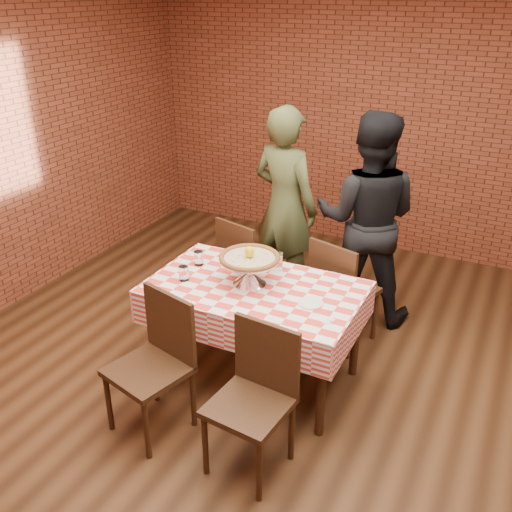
% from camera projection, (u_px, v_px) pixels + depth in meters
% --- Properties ---
extents(ground, '(6.00, 6.00, 0.00)m').
position_uv_depth(ground, '(276.00, 412.00, 3.90)').
color(ground, black).
rests_on(ground, ground).
extents(back_wall, '(5.50, 0.00, 5.50)m').
position_uv_depth(back_wall, '(403.00, 115.00, 5.69)').
color(back_wall, brown).
rests_on(back_wall, ground).
extents(table, '(1.44, 0.87, 0.75)m').
position_uv_depth(table, '(255.00, 333.00, 4.09)').
color(table, '#382212').
rests_on(table, ground).
extents(tablecloth, '(1.48, 0.90, 0.25)m').
position_uv_depth(tablecloth, '(255.00, 302.00, 3.98)').
color(tablecloth, '#E33D32').
rests_on(tablecloth, table).
extents(pizza_stand, '(0.47, 0.47, 0.19)m').
position_uv_depth(pizza_stand, '(250.00, 271.00, 3.93)').
color(pizza_stand, silver).
rests_on(pizza_stand, tablecloth).
extents(pizza, '(0.48, 0.48, 0.03)m').
position_uv_depth(pizza, '(249.00, 258.00, 3.89)').
color(pizza, beige).
rests_on(pizza, pizza_stand).
extents(lemon, '(0.07, 0.07, 0.08)m').
position_uv_depth(lemon, '(249.00, 252.00, 3.86)').
color(lemon, yellow).
rests_on(lemon, pizza).
extents(water_glass_left, '(0.07, 0.07, 0.11)m').
position_uv_depth(water_glass_left, '(184.00, 273.00, 3.98)').
color(water_glass_left, white).
rests_on(water_glass_left, tablecloth).
extents(water_glass_right, '(0.07, 0.07, 0.11)m').
position_uv_depth(water_glass_right, '(199.00, 258.00, 4.20)').
color(water_glass_right, white).
rests_on(water_glass_right, tablecloth).
extents(side_plate, '(0.17, 0.17, 0.01)m').
position_uv_depth(side_plate, '(311.00, 303.00, 3.71)').
color(side_plate, white).
rests_on(side_plate, tablecloth).
extents(sweetener_packet_a, '(0.06, 0.05, 0.00)m').
position_uv_depth(sweetener_packet_a, '(326.00, 322.00, 3.50)').
color(sweetener_packet_a, white).
rests_on(sweetener_packet_a, tablecloth).
extents(sweetener_packet_b, '(0.06, 0.05, 0.00)m').
position_uv_depth(sweetener_packet_b, '(331.00, 319.00, 3.53)').
color(sweetener_packet_b, white).
rests_on(sweetener_packet_b, tablecloth).
extents(condiment_caddy, '(0.11, 0.10, 0.12)m').
position_uv_depth(condiment_caddy, '(277.00, 261.00, 4.13)').
color(condiment_caddy, silver).
rests_on(condiment_caddy, tablecloth).
extents(chair_near_left, '(0.54, 0.54, 0.92)m').
position_uv_depth(chair_near_left, '(148.00, 369.00, 3.57)').
color(chair_near_left, '#382212').
rests_on(chair_near_left, ground).
extents(chair_near_right, '(0.47, 0.47, 0.91)m').
position_uv_depth(chair_near_right, '(249.00, 406.00, 3.27)').
color(chair_near_right, '#382212').
rests_on(chair_near_right, ground).
extents(chair_far_left, '(0.52, 0.52, 0.90)m').
position_uv_depth(chair_far_left, '(251.00, 266.00, 4.89)').
color(chair_far_left, '#382212').
rests_on(chair_far_left, ground).
extents(chair_far_right, '(0.53, 0.53, 0.91)m').
position_uv_depth(chair_far_right, '(345.00, 290.00, 4.49)').
color(chair_far_right, '#382212').
rests_on(chair_far_right, ground).
extents(diner_olive, '(0.72, 0.56, 1.76)m').
position_uv_depth(diner_olive, '(285.00, 206.00, 4.98)').
color(diner_olive, '#424B29').
rests_on(diner_olive, ground).
extents(diner_black, '(0.96, 0.81, 1.78)m').
position_uv_depth(diner_black, '(367.00, 219.00, 4.68)').
color(diner_black, black).
rests_on(diner_black, ground).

